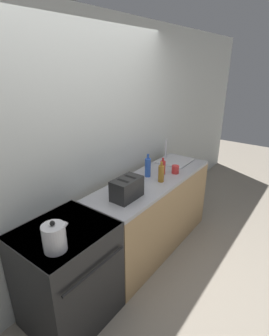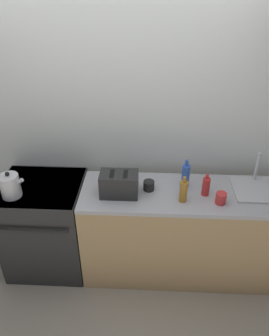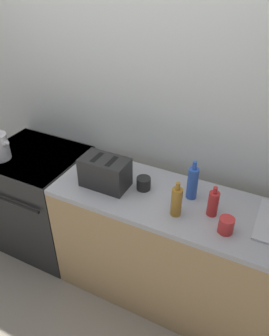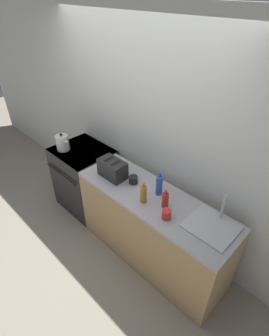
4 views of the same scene
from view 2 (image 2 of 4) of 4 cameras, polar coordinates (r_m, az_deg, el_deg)
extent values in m
plane|color=gray|center=(3.26, -4.06, -20.20)|extent=(12.00, 12.00, 0.00)
cube|color=silver|center=(2.98, -3.51, 6.67)|extent=(8.00, 0.05, 2.60)
cube|color=black|center=(3.26, -15.03, -9.66)|extent=(0.73, 0.64, 0.92)
cube|color=black|center=(2.99, -16.22, -3.16)|extent=(0.72, 0.63, 0.02)
cylinder|color=black|center=(2.94, -20.04, -4.46)|extent=(0.21, 0.21, 0.01)
cylinder|color=black|center=(2.83, -13.85, -4.81)|extent=(0.21, 0.21, 0.01)
cylinder|color=black|center=(3.15, -18.38, -1.55)|extent=(0.21, 0.21, 0.01)
cylinder|color=black|center=(3.05, -12.57, -1.77)|extent=(0.21, 0.21, 0.01)
cylinder|color=black|center=(2.85, -17.65, -10.34)|extent=(0.62, 0.02, 0.02)
cube|color=tan|center=(3.13, 8.12, -11.30)|extent=(1.79, 0.58, 0.89)
cube|color=#A3A3A8|center=(2.83, 8.82, -4.49)|extent=(1.79, 0.58, 0.04)
cylinder|color=silver|center=(2.88, -20.85, -2.93)|extent=(0.16, 0.16, 0.20)
sphere|color=black|center=(2.82, -21.30, -0.97)|extent=(0.04, 0.04, 0.04)
cylinder|color=silver|center=(2.83, -19.56, -2.34)|extent=(0.09, 0.03, 0.08)
cube|color=black|center=(2.71, -2.70, -2.82)|extent=(0.31, 0.19, 0.20)
cube|color=black|center=(2.66, -3.94, -1.05)|extent=(0.04, 0.13, 0.01)
cube|color=black|center=(2.65, -1.57, -1.12)|extent=(0.04, 0.13, 0.01)
cube|color=#B7B7BC|center=(3.00, 20.74, -3.52)|extent=(0.43, 0.38, 0.01)
cylinder|color=silver|center=(3.05, 20.50, 0.14)|extent=(0.02, 0.02, 0.28)
cylinder|color=#2D56B7|center=(2.83, 8.87, -1.47)|extent=(0.07, 0.07, 0.22)
cylinder|color=#2D56B7|center=(2.75, 9.10, 0.87)|extent=(0.03, 0.03, 0.05)
cylinder|color=#9E6B23|center=(2.67, 8.51, -4.07)|extent=(0.07, 0.07, 0.19)
cylinder|color=#9E6B23|center=(2.60, 8.71, -2.01)|extent=(0.03, 0.03, 0.05)
cylinder|color=#B72828|center=(2.78, 12.33, -3.18)|extent=(0.06, 0.06, 0.16)
cylinder|color=#B72828|center=(2.73, 12.57, -1.46)|extent=(0.03, 0.03, 0.04)
cylinder|color=black|center=(2.80, 2.51, -3.07)|extent=(0.09, 0.09, 0.09)
cylinder|color=red|center=(2.73, 14.81, -5.09)|extent=(0.09, 0.09, 0.10)
camera|label=1|loc=(2.20, -62.85, 2.92)|focal=28.00mm
camera|label=3|loc=(1.07, 45.99, 4.33)|focal=35.00mm
camera|label=4|loc=(1.74, 73.71, 14.56)|focal=28.00mm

